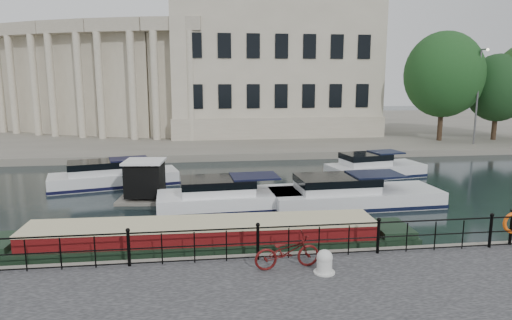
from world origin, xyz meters
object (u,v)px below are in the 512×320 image
at_px(narrowboat, 203,244).
at_px(harbour_hut, 145,182).
at_px(mooring_bollard, 324,262).
at_px(bicycle, 287,251).

bearing_deg(narrowboat, harbour_hut, 111.61).
distance_m(mooring_bollard, narrowboat, 4.91).
xyz_separation_m(bicycle, harbour_hut, (-5.33, 10.54, -0.13)).
bearing_deg(harbour_hut, narrowboat, -63.31).
height_order(narrowboat, harbour_hut, harbour_hut).
xyz_separation_m(mooring_bollard, narrowboat, (-3.52, 3.38, -0.52)).
bearing_deg(harbour_hut, mooring_bollard, -53.69).
bearing_deg(narrowboat, mooring_bollard, -42.53).
bearing_deg(narrowboat, bicycle, -47.97).
xyz_separation_m(bicycle, mooring_bollard, (1.03, -0.49, -0.20)).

